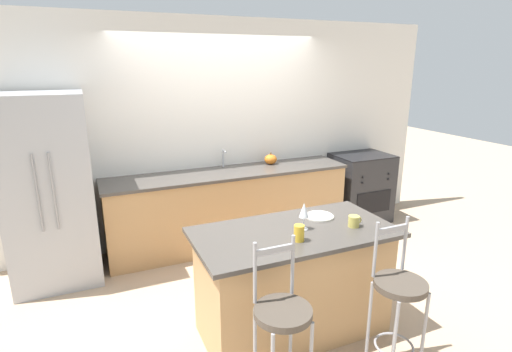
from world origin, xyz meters
The scene contains 14 objects.
ground_plane centered at (0.00, 0.00, 0.00)m, with size 18.00×18.00×0.00m, color tan.
wall_back centered at (0.00, 0.69, 1.35)m, with size 6.00×0.07×2.70m.
back_counter centered at (0.00, 0.37, 0.47)m, with size 2.95×0.67×0.93m.
sink_faucet centered at (0.00, 0.57, 1.06)m, with size 0.02×0.13×0.22m.
kitchen_island centered at (-0.10, -1.45, 0.46)m, with size 1.60×0.82×0.91m.
refrigerator centered at (-1.92, 0.28, 0.96)m, with size 0.81×0.80×1.91m.
oven_range centered at (1.95, 0.36, 0.48)m, with size 0.77×0.64×0.95m.
bar_stool_near centered at (-0.55, -2.12, 0.60)m, with size 0.36×0.36×1.14m.
bar_stool_far centered at (0.34, -2.16, 0.60)m, with size 0.36×0.36×1.14m.
dinner_plate centered at (0.23, -1.29, 0.92)m, with size 0.25×0.25×0.02m.
wine_glass centered at (-0.03, -1.46, 1.06)m, with size 0.08×0.08×0.22m.
coffee_mug centered at (0.37, -1.57, 0.95)m, with size 0.12×0.09×0.09m.
tumbler_cup centered at (-0.17, -1.64, 0.97)m, with size 0.08×0.08×0.12m.
pumpkin_decoration centered at (0.60, 0.48, 0.99)m, with size 0.16×0.16×0.15m.
Camera 1 is at (-1.54, -4.00, 2.18)m, focal length 28.00 mm.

